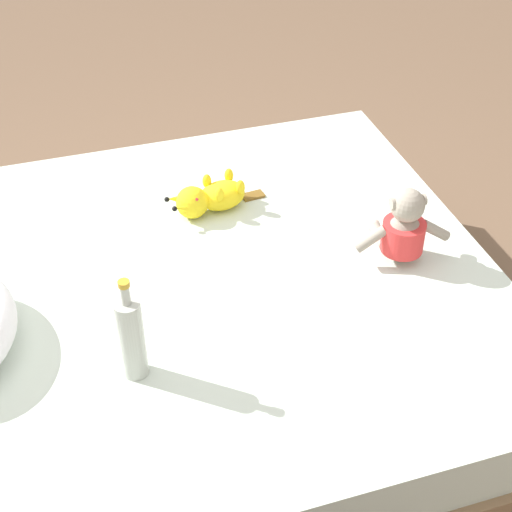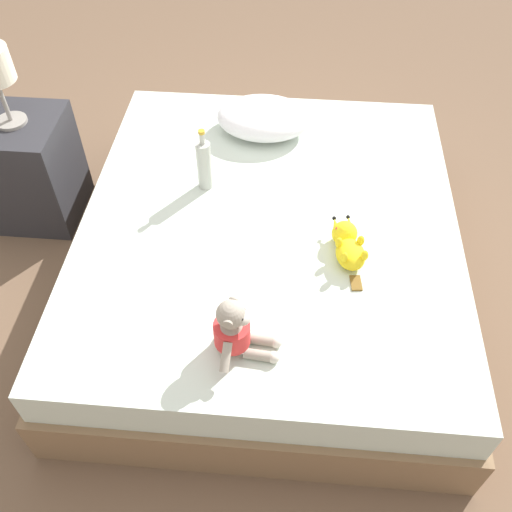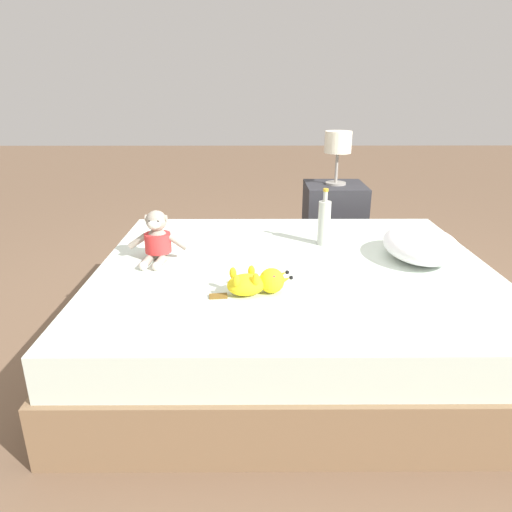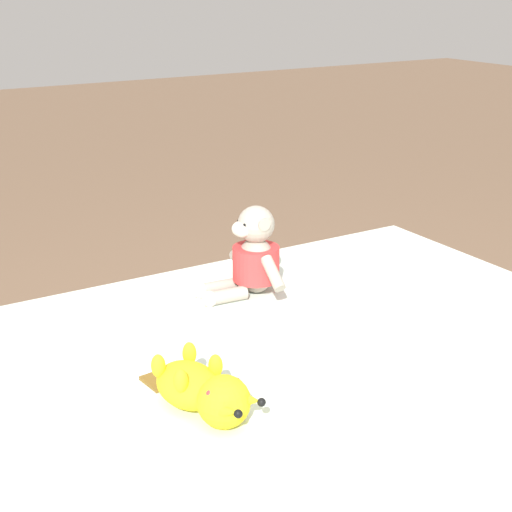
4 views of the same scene
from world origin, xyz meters
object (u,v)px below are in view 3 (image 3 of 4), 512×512
bedside_lamp (338,145)px  bed (293,307)px  plush_monkey (157,240)px  nightstand (333,223)px  pillow (421,244)px  plush_yellow_creature (257,282)px  glass_bottle (324,222)px

bedside_lamp → bed: bearing=-17.6°
plush_monkey → nightstand: size_ratio=0.53×
pillow → nightstand: 1.17m
bed → plush_monkey: (-0.07, -0.63, 0.31)m
pillow → plush_yellow_creature: pillow is taller
glass_bottle → nightstand: size_ratio=0.53×
pillow → plush_monkey: (0.00, -1.23, 0.02)m
nightstand → plush_yellow_creature: bearing=-20.1°
bed → plush_yellow_creature: bearing=-28.8°
plush_yellow_creature → nightstand: (-1.51, 0.55, -0.19)m
bed → glass_bottle: 0.47m
plush_yellow_creature → bed: bearing=151.2°
plush_monkey → nightstand: 1.54m
plush_yellow_creature → glass_bottle: (-0.60, 0.35, 0.07)m
pillow → plush_yellow_creature: size_ratio=1.38×
plush_yellow_creature → bedside_lamp: bearing=159.9°
nightstand → bedside_lamp: bedside_lamp is taller
pillow → glass_bottle: (-0.22, -0.42, 0.05)m
glass_bottle → bedside_lamp: bearing=167.1°
plush_monkey → plush_yellow_creature: size_ratio=0.88×
glass_bottle → nightstand: (-0.91, 0.21, -0.26)m
plush_monkey → bedside_lamp: (-1.13, 1.02, 0.30)m
bed → bedside_lamp: bedside_lamp is taller
glass_bottle → plush_monkey: bearing=-74.8°
glass_bottle → bedside_lamp: bedside_lamp is taller
plush_yellow_creature → glass_bottle: glass_bottle is taller
bed → glass_bottle: bearing=149.2°
glass_bottle → plush_yellow_creature: bearing=-29.8°
bed → nightstand: size_ratio=3.33×
pillow → bedside_lamp: bearing=-169.3°
plush_monkey → pillow: bearing=90.0°
plush_monkey → bedside_lamp: size_ratio=0.81×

